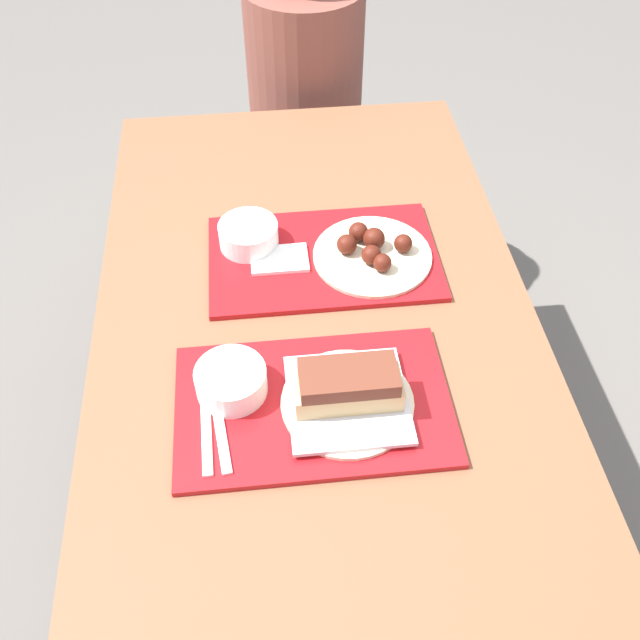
{
  "coord_description": "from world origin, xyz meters",
  "views": [
    {
      "loc": [
        -0.09,
        -0.88,
        1.74
      ],
      "look_at": [
        0.0,
        -0.03,
        0.8
      ],
      "focal_mm": 40.0,
      "sensor_mm": 36.0,
      "label": 1
    }
  ],
  "objects_px": {
    "person_seated_across": "(305,70)",
    "wings_plate_far": "(372,251)",
    "bowl_coleslaw_near": "(231,380)",
    "brisket_sandwich_plate": "(348,392)",
    "tray_near": "(313,405)",
    "bowl_coleslaw_far": "(248,234)",
    "tray_far": "(323,258)"
  },
  "relations": [
    {
      "from": "tray_near",
      "to": "tray_far",
      "type": "bearing_deg",
      "value": 80.94
    },
    {
      "from": "brisket_sandwich_plate",
      "to": "bowl_coleslaw_far",
      "type": "distance_m",
      "value": 0.44
    },
    {
      "from": "bowl_coleslaw_near",
      "to": "tray_far",
      "type": "bearing_deg",
      "value": 59.06
    },
    {
      "from": "bowl_coleslaw_near",
      "to": "brisket_sandwich_plate",
      "type": "height_order",
      "value": "brisket_sandwich_plate"
    },
    {
      "from": "brisket_sandwich_plate",
      "to": "bowl_coleslaw_far",
      "type": "xyz_separation_m",
      "value": [
        -0.15,
        0.42,
        -0.0
      ]
    },
    {
      "from": "tray_near",
      "to": "bowl_coleslaw_far",
      "type": "height_order",
      "value": "bowl_coleslaw_far"
    },
    {
      "from": "bowl_coleslaw_near",
      "to": "brisket_sandwich_plate",
      "type": "xyz_separation_m",
      "value": [
        0.19,
        -0.05,
        0.0
      ]
    },
    {
      "from": "person_seated_across",
      "to": "tray_far",
      "type": "bearing_deg",
      "value": -92.61
    },
    {
      "from": "wings_plate_far",
      "to": "person_seated_across",
      "type": "height_order",
      "value": "person_seated_across"
    },
    {
      "from": "brisket_sandwich_plate",
      "to": "person_seated_across",
      "type": "distance_m",
      "value": 1.16
    },
    {
      "from": "tray_far",
      "to": "brisket_sandwich_plate",
      "type": "bearing_deg",
      "value": -90.14
    },
    {
      "from": "bowl_coleslaw_near",
      "to": "brisket_sandwich_plate",
      "type": "distance_m",
      "value": 0.19
    },
    {
      "from": "bowl_coleslaw_near",
      "to": "bowl_coleslaw_far",
      "type": "distance_m",
      "value": 0.37
    },
    {
      "from": "tray_near",
      "to": "bowl_coleslaw_near",
      "type": "bearing_deg",
      "value": 162.97
    },
    {
      "from": "tray_near",
      "to": "brisket_sandwich_plate",
      "type": "bearing_deg",
      "value": -8.11
    },
    {
      "from": "person_seated_across",
      "to": "brisket_sandwich_plate",
      "type": "bearing_deg",
      "value": -91.83
    },
    {
      "from": "tray_far",
      "to": "bowl_coleslaw_far",
      "type": "relative_size",
      "value": 3.82
    },
    {
      "from": "wings_plate_far",
      "to": "person_seated_across",
      "type": "xyz_separation_m",
      "value": [
        -0.06,
        0.8,
        -0.04
      ]
    },
    {
      "from": "wings_plate_far",
      "to": "person_seated_across",
      "type": "relative_size",
      "value": 0.32
    },
    {
      "from": "tray_near",
      "to": "wings_plate_far",
      "type": "xyz_separation_m",
      "value": [
        0.15,
        0.35,
        0.02
      ]
    },
    {
      "from": "tray_near",
      "to": "brisket_sandwich_plate",
      "type": "relative_size",
      "value": 2.07
    },
    {
      "from": "bowl_coleslaw_near",
      "to": "brisket_sandwich_plate",
      "type": "relative_size",
      "value": 0.54
    },
    {
      "from": "brisket_sandwich_plate",
      "to": "person_seated_across",
      "type": "height_order",
      "value": "person_seated_across"
    },
    {
      "from": "tray_near",
      "to": "bowl_coleslaw_near",
      "type": "distance_m",
      "value": 0.14
    },
    {
      "from": "brisket_sandwich_plate",
      "to": "wings_plate_far",
      "type": "xyz_separation_m",
      "value": [
        0.1,
        0.35,
        -0.02
      ]
    },
    {
      "from": "bowl_coleslaw_far",
      "to": "wings_plate_far",
      "type": "bearing_deg",
      "value": -14.55
    },
    {
      "from": "bowl_coleslaw_near",
      "to": "bowl_coleslaw_far",
      "type": "xyz_separation_m",
      "value": [
        0.04,
        0.37,
        0.0
      ]
    },
    {
      "from": "bowl_coleslaw_near",
      "to": "brisket_sandwich_plate",
      "type": "bearing_deg",
      "value": -14.45
    },
    {
      "from": "wings_plate_far",
      "to": "person_seated_across",
      "type": "distance_m",
      "value": 0.81
    },
    {
      "from": "person_seated_across",
      "to": "wings_plate_far",
      "type": "bearing_deg",
      "value": -85.79
    },
    {
      "from": "tray_near",
      "to": "brisket_sandwich_plate",
      "type": "distance_m",
      "value": 0.07
    },
    {
      "from": "tray_far",
      "to": "bowl_coleslaw_near",
      "type": "height_order",
      "value": "bowl_coleslaw_near"
    }
  ]
}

